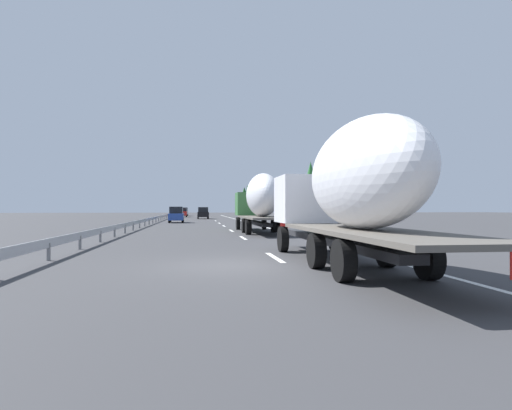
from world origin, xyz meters
TOP-DOWN VIEW (x-y plane):
  - ground_plane at (40.00, 0.00)m, footprint 260.00×260.00m
  - lane_stripe_0 at (2.00, -1.80)m, footprint 3.20×0.20m
  - lane_stripe_1 at (12.58, -1.80)m, footprint 3.20×0.20m
  - lane_stripe_2 at (21.20, -1.80)m, footprint 3.20×0.20m
  - lane_stripe_3 at (30.58, -1.80)m, footprint 3.20×0.20m
  - lane_stripe_4 at (38.86, -1.80)m, footprint 3.20×0.20m
  - lane_stripe_5 at (48.80, -1.80)m, footprint 3.20×0.20m
  - edge_line_right at (45.00, -5.50)m, footprint 110.00×0.20m
  - truck_lead at (18.02, -3.60)m, footprint 13.15×2.55m
  - truck_trailing at (-0.71, -3.60)m, footprint 13.74×2.55m
  - car_blue_sedan at (41.51, 3.39)m, footprint 4.27×1.80m
  - car_black_suv at (61.24, -0.24)m, footprint 4.40×1.90m
  - car_red_compact at (77.37, 3.62)m, footprint 4.16×1.75m
  - car_silver_hatch at (93.42, 3.70)m, footprint 4.62×1.81m
  - road_sign at (38.03, -6.70)m, footprint 0.10×0.90m
  - tree_0 at (60.73, -12.80)m, footprint 3.10×3.10m
  - tree_1 at (88.15, -10.32)m, footprint 3.37×3.37m
  - tree_2 at (85.53, -10.72)m, footprint 2.48×2.48m
  - tree_3 at (36.20, -12.33)m, footprint 2.98×2.98m
  - tree_4 at (26.95, -11.78)m, footprint 3.59×3.59m
  - tree_5 at (82.48, -11.87)m, footprint 3.81×3.81m
  - guardrail_median at (43.00, 6.00)m, footprint 94.00×0.10m

SIDE VIEW (x-z plane):
  - ground_plane at x=40.00m, z-range 0.00..0.00m
  - lane_stripe_0 at x=2.00m, z-range 0.00..0.01m
  - lane_stripe_1 at x=12.58m, z-range 0.00..0.01m
  - lane_stripe_2 at x=21.20m, z-range 0.00..0.01m
  - lane_stripe_3 at x=30.58m, z-range 0.00..0.01m
  - lane_stripe_4 at x=38.86m, z-range 0.00..0.01m
  - lane_stripe_5 at x=48.80m, z-range 0.00..0.01m
  - edge_line_right at x=45.00m, z-range 0.00..0.01m
  - guardrail_median at x=43.00m, z-range 0.20..0.96m
  - car_red_compact at x=77.37m, z-range 0.01..1.83m
  - car_black_suv at x=61.24m, z-range -0.01..1.97m
  - car_blue_sedan at x=41.51m, z-range -0.01..1.98m
  - car_silver_hatch at x=93.42m, z-range -0.01..1.98m
  - road_sign at x=38.03m, z-range 0.60..3.71m
  - truck_lead at x=18.02m, z-range 0.27..4.48m
  - truck_trailing at x=-0.71m, z-range 0.30..4.58m
  - tree_0 at x=60.73m, z-range 0.70..5.72m
  - tree_5 at x=82.48m, z-range 0.78..6.76m
  - tree_1 at x=88.15m, z-range 0.72..7.49m
  - tree_2 at x=85.53m, z-range 0.63..7.86m
  - tree_4 at x=26.95m, z-range 0.89..7.73m
  - tree_3 at x=36.20m, z-range 0.83..8.10m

